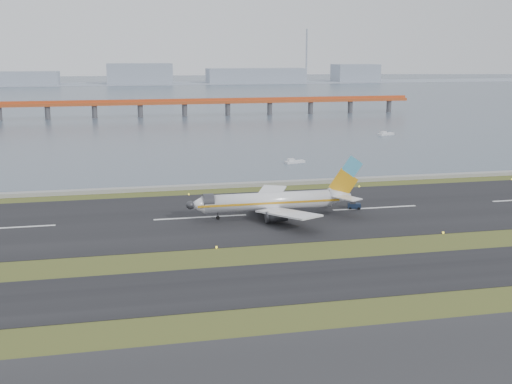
# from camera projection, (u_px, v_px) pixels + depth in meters

# --- Properties ---
(ground) EXTENTS (1000.00, 1000.00, 0.00)m
(ground) POSITION_uv_depth(u_px,v_px,m) (223.00, 261.00, 109.32)
(ground) COLOR #354719
(ground) RESTS_ON ground
(taxiway_strip) EXTENTS (1000.00, 18.00, 0.10)m
(taxiway_strip) POSITION_uv_depth(u_px,v_px,m) (236.00, 286.00, 97.86)
(taxiway_strip) COLOR black
(taxiway_strip) RESTS_ON ground
(runway_strip) EXTENTS (1000.00, 45.00, 0.10)m
(runway_strip) POSITION_uv_depth(u_px,v_px,m) (200.00, 218.00, 137.94)
(runway_strip) COLOR black
(runway_strip) RESTS_ON ground
(seawall) EXTENTS (1000.00, 2.50, 1.00)m
(seawall) POSITION_uv_depth(u_px,v_px,m) (185.00, 187.00, 166.47)
(seawall) COLOR gray
(seawall) RESTS_ON ground
(bay_water) EXTENTS (1400.00, 800.00, 1.30)m
(bay_water) POSITION_uv_depth(u_px,v_px,m) (135.00, 93.00, 548.30)
(bay_water) COLOR #4B5A6C
(bay_water) RESTS_ON ground
(red_pier) EXTENTS (260.00, 5.00, 10.20)m
(red_pier) POSITION_uv_depth(u_px,v_px,m) (184.00, 103.00, 350.48)
(red_pier) COLOR #BC4C20
(red_pier) RESTS_ON ground
(far_shoreline) EXTENTS (1400.00, 80.00, 60.50)m
(far_shoreline) POSITION_uv_depth(u_px,v_px,m) (143.00, 78.00, 702.51)
(far_shoreline) COLOR #929CAC
(far_shoreline) RESTS_ON ground
(airliner) EXTENTS (38.52, 32.89, 12.80)m
(airliner) POSITION_uv_depth(u_px,v_px,m) (275.00, 201.00, 138.21)
(airliner) COLOR white
(airliner) RESTS_ON ground
(pushback_tug) EXTENTS (3.17, 2.32, 1.82)m
(pushback_tug) POSITION_uv_depth(u_px,v_px,m) (354.00, 205.00, 145.35)
(pushback_tug) COLOR #142037
(pushback_tug) RESTS_ON ground
(workboat_near) EXTENTS (6.91, 3.65, 1.60)m
(workboat_near) POSITION_uv_depth(u_px,v_px,m) (294.00, 162.00, 204.93)
(workboat_near) COLOR silver
(workboat_near) RESTS_ON ground
(workboat_far) EXTENTS (7.90, 5.14, 1.84)m
(workboat_far) POSITION_uv_depth(u_px,v_px,m) (386.00, 134.00, 273.08)
(workboat_far) COLOR silver
(workboat_far) RESTS_ON ground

